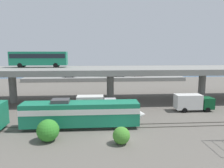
{
  "coord_description": "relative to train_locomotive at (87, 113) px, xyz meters",
  "views": [
    {
      "loc": [
        -2.84,
        -25.2,
        10.81
      ],
      "look_at": [
        0.01,
        14.95,
        4.5
      ],
      "focal_mm": 34.24,
      "sensor_mm": 36.0,
      "label": 1
    }
  ],
  "objects": [
    {
      "name": "ground_plane",
      "position": [
        4.34,
        -4.0,
        -2.19
      ],
      "size": [
        260.0,
        260.0,
        0.0
      ],
      "primitive_type": "plane",
      "color": "#605B54"
    },
    {
      "name": "rail_strip_near",
      "position": [
        4.34,
        -0.71,
        -2.13
      ],
      "size": [
        110.0,
        0.12,
        0.12
      ],
      "primitive_type": "cube",
      "color": "#59544C",
      "rests_on": "ground_plane"
    },
    {
      "name": "rail_strip_far",
      "position": [
        4.34,
        0.71,
        -2.13
      ],
      "size": [
        110.0,
        0.12,
        0.12
      ],
      "primitive_type": "cube",
      "color": "#59544C",
      "rests_on": "ground_plane"
    },
    {
      "name": "train_locomotive",
      "position": [
        0.0,
        0.0,
        0.0
      ],
      "size": [
        17.32,
        3.04,
        4.18
      ],
      "color": "#197A56",
      "rests_on": "ground_plane"
    },
    {
      "name": "highway_overpass",
      "position": [
        4.34,
        16.0,
        4.27
      ],
      "size": [
        96.0,
        12.22,
        7.2
      ],
      "color": "gray",
      "rests_on": "ground_plane"
    },
    {
      "name": "transit_bus_on_overpass",
      "position": [
        -10.99,
        18.32,
        7.07
      ],
      "size": [
        12.0,
        2.68,
        3.4
      ],
      "color": "#197A56",
      "rests_on": "highway_overpass"
    },
    {
      "name": "service_truck_west",
      "position": [
        1.16,
        7.19,
        -0.55
      ],
      "size": [
        6.8,
        2.46,
        3.04
      ],
      "color": "#B7B7BC",
      "rests_on": "ground_plane"
    },
    {
      "name": "service_truck_east",
      "position": [
        18.68,
        7.19,
        -0.55
      ],
      "size": [
        6.8,
        2.46,
        3.04
      ],
      "color": "#0C4C26",
      "rests_on": "ground_plane"
    },
    {
      "name": "pier_parking_lot",
      "position": [
        4.34,
        51.0,
        -1.53
      ],
      "size": [
        57.86,
        12.95,
        1.33
      ],
      "primitive_type": "cube",
      "color": "gray",
      "rests_on": "ground_plane"
    },
    {
      "name": "parked_car_0",
      "position": [
        4.26,
        49.54,
        -0.09
      ],
      "size": [
        4.56,
        1.84,
        1.5
      ],
      "color": "#0C4C26",
      "rests_on": "pier_parking_lot"
    },
    {
      "name": "parked_car_1",
      "position": [
        -13.97,
        52.24,
        -0.09
      ],
      "size": [
        4.17,
        2.0,
        1.5
      ],
      "color": "#0C4C26",
      "rests_on": "pier_parking_lot"
    },
    {
      "name": "parked_car_2",
      "position": [
        16.81,
        49.29,
        -0.09
      ],
      "size": [
        4.27,
        1.88,
        1.5
      ],
      "rotation": [
        0.0,
        0.0,
        3.14
      ],
      "color": "maroon",
      "rests_on": "pier_parking_lot"
    },
    {
      "name": "parked_car_3",
      "position": [
        9.74,
        48.61,
        -0.09
      ],
      "size": [
        4.42,
        1.97,
        1.5
      ],
      "rotation": [
        0.0,
        0.0,
        3.14
      ],
      "color": "#515459",
      "rests_on": "pier_parking_lot"
    },
    {
      "name": "parked_car_4",
      "position": [
        6.21,
        52.73,
        -0.09
      ],
      "size": [
        4.64,
        1.85,
        1.5
      ],
      "rotation": [
        0.0,
        0.0,
        3.14
      ],
      "color": "black",
      "rests_on": "pier_parking_lot"
    },
    {
      "name": "parked_car_5",
      "position": [
        -8.43,
        48.03,
        -0.09
      ],
      "size": [
        4.01,
        1.97,
        1.5
      ],
      "rotation": [
        0.0,
        0.0,
        3.14
      ],
      "color": "navy",
      "rests_on": "pier_parking_lot"
    },
    {
      "name": "parked_car_6",
      "position": [
        -18.65,
        52.42,
        -0.09
      ],
      "size": [
        4.42,
        1.87,
        1.5
      ],
      "rotation": [
        0.0,
        0.0,
        3.14
      ],
      "color": "maroon",
      "rests_on": "pier_parking_lot"
    },
    {
      "name": "harbor_water",
      "position": [
        4.34,
        74.0,
        -2.19
      ],
      "size": [
        140.0,
        36.0,
        0.01
      ],
      "primitive_type": "cube",
      "color": "#2D5170",
      "rests_on": "ground_plane"
    },
    {
      "name": "shrub_left",
      "position": [
        -4.44,
        -4.3,
        -0.85
      ],
      "size": [
        2.69,
        2.69,
        2.69
      ],
      "primitive_type": "sphere",
      "color": "#308328",
      "rests_on": "ground_plane"
    },
    {
      "name": "shrub_right",
      "position": [
        4.27,
        -5.71,
        -1.17
      ],
      "size": [
        2.05,
        2.05,
        2.05
      ],
      "primitive_type": "sphere",
      "color": "#41862C",
      "rests_on": "ground_plane"
    }
  ]
}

